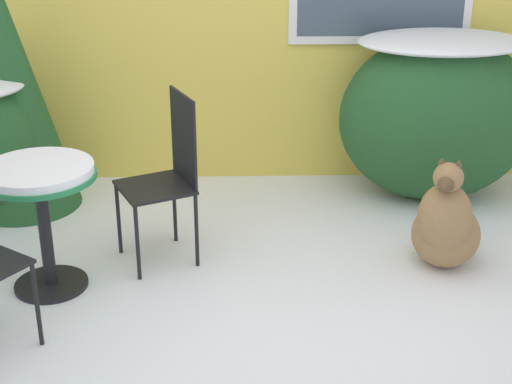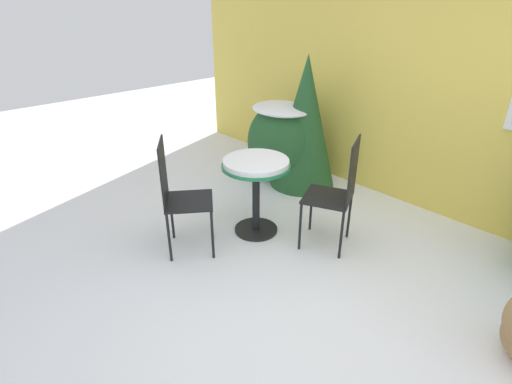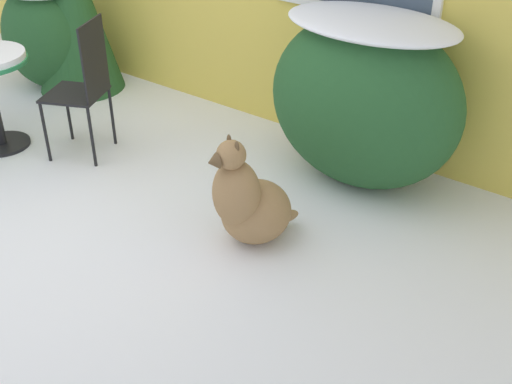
{
  "view_description": "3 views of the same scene",
  "coord_description": "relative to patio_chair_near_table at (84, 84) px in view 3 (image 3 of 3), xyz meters",
  "views": [
    {
      "loc": [
        -0.1,
        -3.54,
        2.37
      ],
      "look_at": [
        0.0,
        0.6,
        0.55
      ],
      "focal_mm": 55.0,
      "sensor_mm": 36.0,
      "label": 1
    },
    {
      "loc": [
        1.3,
        -1.83,
        2.14
      ],
      "look_at": [
        -1.21,
        0.5,
        0.43
      ],
      "focal_mm": 28.0,
      "sensor_mm": 36.0,
      "label": 2
    },
    {
      "loc": [
        3.17,
        -1.91,
        2.39
      ],
      "look_at": [
        1.17,
        0.72,
        0.34
      ],
      "focal_mm": 45.0,
      "sensor_mm": 36.0,
      "label": 3
    }
  ],
  "objects": [
    {
      "name": "evergreen_bush",
      "position": [
        -1.11,
        0.82,
        0.2
      ],
      "size": [
        0.79,
        0.79,
        1.56
      ],
      "color": "#235128",
      "rests_on": "ground_plane"
    },
    {
      "name": "dog",
      "position": [
        1.68,
        -0.18,
        -0.3
      ],
      "size": [
        0.56,
        0.62,
        0.75
      ],
      "rotation": [
        0.0,
        0.0,
        -0.41
      ],
      "color": "#937047",
      "rests_on": "ground_plane"
    },
    {
      "name": "shrub_left",
      "position": [
        -1.37,
        0.7,
        -0.05
      ],
      "size": [
        0.88,
        0.77,
        0.98
      ],
      "color": "#235128",
      "rests_on": "ground_plane"
    },
    {
      "name": "patio_chair_near_table",
      "position": [
        0.0,
        0.0,
        0.0
      ],
      "size": [
        0.55,
        0.55,
        1.05
      ],
      "rotation": [
        0.0,
        0.0,
        -1.14
      ],
      "color": "black",
      "rests_on": "ground_plane"
    },
    {
      "name": "ground_plane",
      "position": [
        0.53,
        -0.86,
        -0.58
      ],
      "size": [
        16.0,
        16.0,
        0.0
      ],
      "primitive_type": "plane",
      "color": "white"
    },
    {
      "name": "shrub_middle",
      "position": [
        1.85,
        0.89,
        0.07
      ],
      "size": [
        1.39,
        0.9,
        1.22
      ],
      "color": "#235128",
      "rests_on": "ground_plane"
    }
  ]
}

